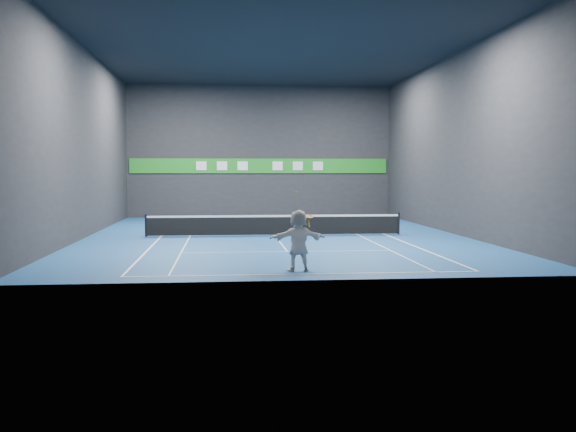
{
  "coord_description": "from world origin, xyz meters",
  "views": [
    {
      "loc": [
        -2.4,
        -31.13,
        3.14
      ],
      "look_at": [
        -0.12,
        -7.86,
        1.5
      ],
      "focal_mm": 40.0,
      "sensor_mm": 36.0,
      "label": 1
    }
  ],
  "objects": [
    {
      "name": "sideline_doubles_left",
      "position": [
        -5.49,
        0.0,
        0.0
      ],
      "size": [
        0.08,
        23.78,
        0.01
      ],
      "primitive_type": "cube",
      "color": "white",
      "rests_on": "ground"
    },
    {
      "name": "wall_front",
      "position": [
        0.0,
        -13.0,
        4.5
      ],
      "size": [
        18.0,
        0.1,
        9.0
      ],
      "primitive_type": "cube",
      "color": "#242426",
      "rests_on": "ground"
    },
    {
      "name": "ground",
      "position": [
        0.0,
        0.0,
        0.0
      ],
      "size": [
        26.0,
        26.0,
        0.0
      ],
      "primitive_type": "plane",
      "color": "navy",
      "rests_on": "ground"
    },
    {
      "name": "ceiling",
      "position": [
        0.0,
        0.0,
        9.0
      ],
      "size": [
        26.0,
        26.0,
        0.0
      ],
      "primitive_type": "plane",
      "color": "black",
      "rests_on": "ground"
    },
    {
      "name": "center_service_line",
      "position": [
        0.0,
        0.0,
        0.0
      ],
      "size": [
        0.06,
        12.8,
        0.01
      ],
      "primitive_type": "cube",
      "color": "white",
      "rests_on": "ground"
    },
    {
      "name": "tennis_net",
      "position": [
        0.0,
        0.0,
        0.54
      ],
      "size": [
        12.5,
        0.1,
        1.07
      ],
      "color": "black",
      "rests_on": "ground"
    },
    {
      "name": "player",
      "position": [
        -0.12,
        -11.22,
        0.97
      ],
      "size": [
        1.85,
        0.78,
        1.94
      ],
      "primitive_type": "imported",
      "rotation": [
        0.0,
        0.0,
        3.26
      ],
      "color": "silver",
      "rests_on": "ground"
    },
    {
      "name": "service_line_far",
      "position": [
        0.0,
        6.4,
        0.0
      ],
      "size": [
        8.23,
        0.06,
        0.01
      ],
      "primitive_type": "cube",
      "color": "white",
      "rests_on": "ground"
    },
    {
      "name": "service_line_near",
      "position": [
        0.0,
        -6.4,
        0.0
      ],
      "size": [
        8.23,
        0.06,
        0.01
      ],
      "primitive_type": "cube",
      "color": "white",
      "rests_on": "ground"
    },
    {
      "name": "tennis_racket",
      "position": [
        0.18,
        -11.18,
        1.68
      ],
      "size": [
        0.5,
        0.35,
        0.48
      ],
      "color": "red",
      "rests_on": "player"
    },
    {
      "name": "sideline_singles_left",
      "position": [
        -4.11,
        0.0,
        0.0
      ],
      "size": [
        0.06,
        23.78,
        0.01
      ],
      "primitive_type": "cube",
      "color": "white",
      "rests_on": "ground"
    },
    {
      "name": "sponsor_banner",
      "position": [
        0.0,
        12.93,
        3.5
      ],
      "size": [
        17.64,
        0.11,
        1.0
      ],
      "color": "#1E8C22",
      "rests_on": "wall_back"
    },
    {
      "name": "baseline_near",
      "position": [
        0.0,
        -11.89,
        0.0
      ],
      "size": [
        10.98,
        0.08,
        0.01
      ],
      "primitive_type": "cube",
      "color": "white",
      "rests_on": "ground"
    },
    {
      "name": "wall_left",
      "position": [
        -9.0,
        0.0,
        4.5
      ],
      "size": [
        0.1,
        26.0,
        9.0
      ],
      "primitive_type": "cube",
      "color": "#242426",
      "rests_on": "ground"
    },
    {
      "name": "sideline_singles_right",
      "position": [
        4.11,
        0.0,
        0.0
      ],
      "size": [
        0.06,
        23.78,
        0.01
      ],
      "primitive_type": "cube",
      "color": "white",
      "rests_on": "ground"
    },
    {
      "name": "wall_right",
      "position": [
        9.0,
        0.0,
        4.5
      ],
      "size": [
        0.1,
        26.0,
        9.0
      ],
      "primitive_type": "cube",
      "color": "#242426",
      "rests_on": "ground"
    },
    {
      "name": "sideline_doubles_right",
      "position": [
        5.49,
        0.0,
        0.0
      ],
      "size": [
        0.08,
        23.78,
        0.01
      ],
      "primitive_type": "cube",
      "color": "white",
      "rests_on": "ground"
    },
    {
      "name": "tennis_ball",
      "position": [
        -0.2,
        -11.09,
        2.49
      ],
      "size": [
        0.07,
        0.07,
        0.07
      ],
      "primitive_type": "sphere",
      "color": "#F1FB29",
      "rests_on": "player"
    },
    {
      "name": "wall_back",
      "position": [
        0.0,
        13.0,
        4.5
      ],
      "size": [
        18.0,
        0.1,
        9.0
      ],
      "primitive_type": "cube",
      "color": "#242426",
      "rests_on": "ground"
    },
    {
      "name": "baseline_far",
      "position": [
        0.0,
        11.89,
        0.0
      ],
      "size": [
        10.98,
        0.08,
        0.01
      ],
      "primitive_type": "cube",
      "color": "white",
      "rests_on": "ground"
    }
  ]
}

